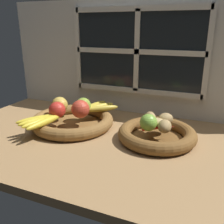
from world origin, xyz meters
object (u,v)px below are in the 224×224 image
Objects in this scene: apple_red_front at (57,110)px; potato_oblong at (150,118)px; banana_bunch_back at (97,107)px; chili_pepper at (159,127)px; fruit_bowl_right at (157,134)px; potato_back at (165,119)px; potato_large at (158,123)px; apple_green_back at (83,105)px; apple_red_right at (80,109)px; apple_golden_left at (60,105)px; banana_bunch_front at (43,120)px; lime_near at (148,123)px; potato_small at (165,126)px; fruit_bowl_left at (73,121)px.

apple_red_front is 39.27cm from potato_oblong.
chili_pepper is (31.81, -12.67, -0.33)cm from banana_bunch_back.
fruit_bowl_right is 4.27× the size of apple_red_front.
potato_back is 0.95× the size of potato_large.
apple_green_back is 1.10× the size of potato_back.
fruit_bowl_right is 3.90× the size of apple_red_right.
apple_golden_left is at bearing -177.47° from potato_oblong.
apple_red_front is 0.36× the size of banana_bunch_front.
potato_back reaches higher than chili_pepper.
lime_near is (-2.67, -4.00, 5.99)cm from fruit_bowl_right.
apple_red_right is 12.39cm from banana_bunch_back.
potato_oblong is 9.37cm from potato_small.
apple_red_right is 1.10× the size of apple_red_front.
apple_green_back reaches higher than potato_large.
banana_bunch_back is at bearing 128.65° from chili_pepper.
apple_green_back reaches higher than banana_bunch_back.
potato_back is (40.17, 4.54, 5.14)cm from fruit_bowl_left.
potato_small reaches higher than chili_pepper.
apple_green_back is 0.96× the size of apple_golden_left.
fruit_bowl_right is 46.11cm from banana_bunch_front.
apple_red_right reaches higher than banana_bunch_front.
lime_near is (32.50, -8.98, -0.22)cm from apple_green_back.
lime_near reaches higher than fruit_bowl_right.
apple_red_right is 12.28cm from apple_golden_left.
fruit_bowl_left is at bearing -173.55° from potato_back.
lime_near reaches higher than banana_bunch_front.
fruit_bowl_right is 7.15cm from potato_back.
apple_red_front is 42.47cm from potato_large.
lime_near is at bearing -5.00° from apple_red_right.
potato_oblong reaches higher than chili_pepper.
apple_golden_left is 17.28cm from banana_bunch_back.
apple_green_back is at bearing 176.21° from potato_oblong.
apple_golden_left is 42.74cm from lime_near.
fruit_bowl_left is at bearing 53.16° from apple_red_front.
chili_pepper is (46.05, -3.13, -2.54)cm from apple_golden_left.
banana_bunch_front is 43.37cm from potato_oblong.
apple_golden_left is 41.44cm from potato_oblong.
apple_red_front is 1.02× the size of apple_green_back.
fruit_bowl_right is 36.06cm from apple_green_back.
apple_golden_left reaches higher than fruit_bowl_left.
fruit_bowl_left is 8.44cm from apple_red_right.
apple_green_back is 10.67cm from apple_golden_left.
apple_red_front is 39.45cm from lime_near.
banana_bunch_front is at bearing -167.75° from lime_near.
potato_oblong is 1.01× the size of potato_large.
fruit_bowl_right is 7.69cm from lime_near.
banana_bunch_front is 3.15× the size of potato_back.
banana_bunch_back is 28.24cm from potato_oblong.
lime_near reaches higher than fruit_bowl_left.
banana_bunch_back reaches higher than chili_pepper.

